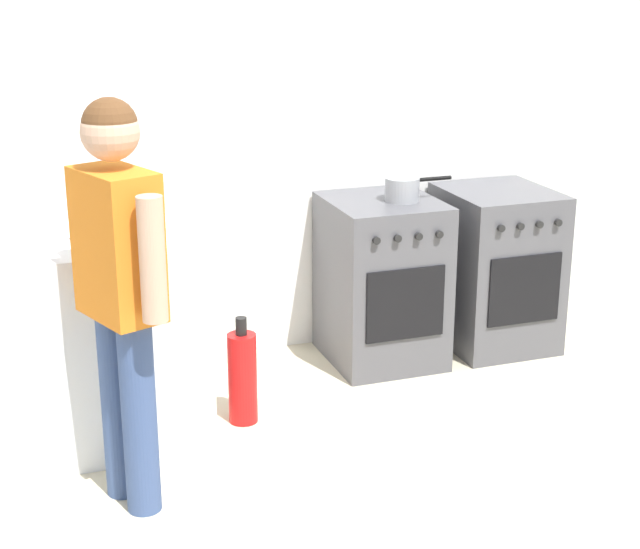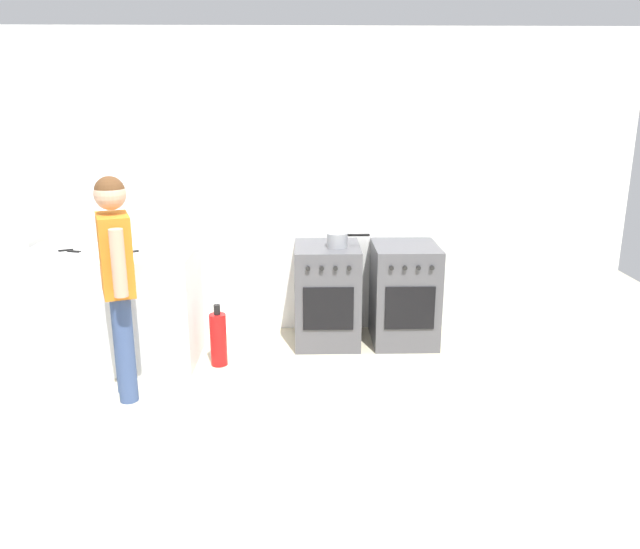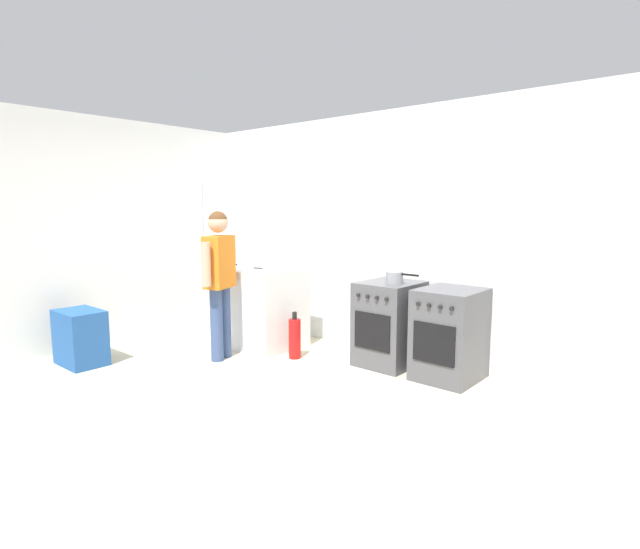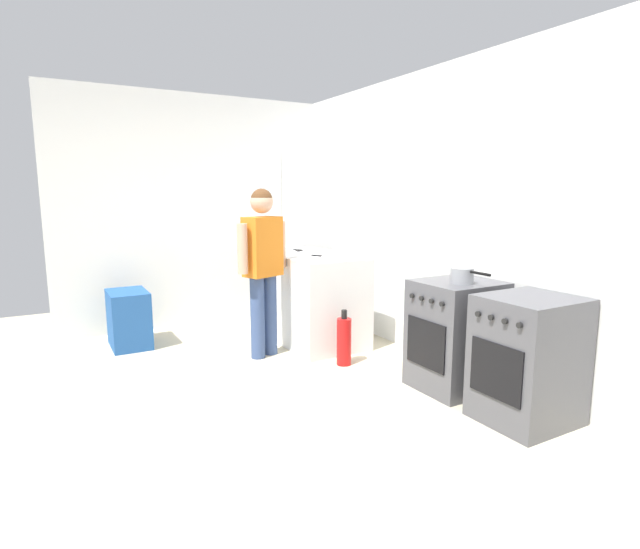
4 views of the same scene
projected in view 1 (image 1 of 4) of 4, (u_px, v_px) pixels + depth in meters
The scene contains 9 objects.
ground_plane at pixel (457, 526), 3.62m from camera, with size 8.00×8.00×0.00m, color beige.
back_wall at pixel (293, 103), 4.97m from camera, with size 6.00×0.10×2.60m, color white.
counter_unit at pixel (45, 344), 4.14m from camera, with size 1.30×0.70×0.90m, color silver.
oven_left at pixel (381, 281), 5.02m from camera, with size 0.54×0.62×0.85m.
oven_right at pixel (496, 268), 5.23m from camera, with size 0.54×0.62×0.85m.
pot at pixel (403, 189), 4.85m from camera, with size 0.35×0.17×0.12m.
knife_paring at pixel (76, 239), 4.01m from camera, with size 0.20×0.12×0.01m.
person at pixel (120, 276), 3.52m from camera, with size 0.31×0.54×1.55m.
fire_extinguisher at pixel (243, 377), 4.38m from camera, with size 0.13×0.13×0.50m.
Camera 1 is at (-1.53, -2.81, 2.00)m, focal length 55.00 mm.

